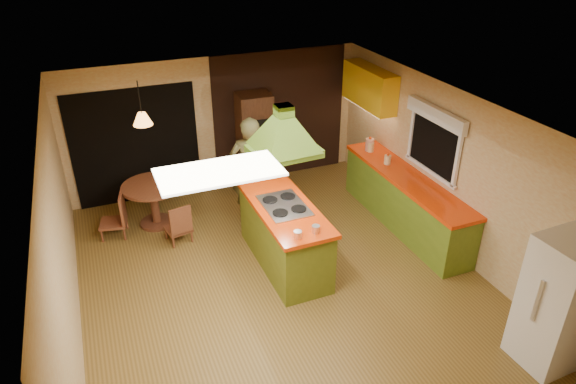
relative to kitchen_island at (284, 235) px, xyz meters
name	(u,v)px	position (x,y,z in m)	size (l,w,h in m)	color
ground	(281,279)	(-0.19, -0.36, -0.50)	(6.50, 6.50, 0.00)	brown
room_walls	(281,204)	(-0.19, -0.36, 0.75)	(5.50, 6.50, 6.50)	beige
ceiling_plane	(280,116)	(-0.19, -0.36, 2.00)	(6.50, 6.50, 0.00)	silver
brick_panel	(280,115)	(1.06, 2.87, 0.75)	(2.64, 0.03, 2.50)	#381E14
nook_opening	(136,146)	(-1.69, 2.87, 0.55)	(2.20, 0.03, 2.10)	black
right_counter	(405,201)	(2.26, 0.24, -0.04)	(0.62, 3.05, 0.92)	olive
upper_cabinets	(369,87)	(2.38, 1.84, 1.45)	(0.34, 1.40, 0.70)	yellow
window_right	(435,130)	(2.51, 0.04, 1.27)	(0.12, 1.35, 1.06)	black
fluor_panel	(219,172)	(-1.29, -1.56, 1.98)	(1.20, 0.60, 0.03)	white
kitchen_island	(284,235)	(0.00, 0.00, 0.00)	(0.82, 2.01, 1.01)	olive
range_hood	(284,123)	(0.00, 0.00, 1.75)	(0.95, 0.71, 0.78)	#557D1F
man	(251,171)	(-0.05, 1.35, 0.44)	(0.69, 0.45, 1.88)	#4F4D29
refrigerator	(559,303)	(2.16, -2.93, 0.33)	(0.68, 0.65, 1.66)	white
wall_oven	(255,141)	(0.44, 2.59, 0.42)	(0.63, 0.62, 1.84)	#4B2A18
dining_table	(154,197)	(-1.61, 1.86, 0.02)	(1.00, 1.00, 0.75)	brown
chair_left	(112,216)	(-2.31, 1.76, -0.13)	(0.41, 0.41, 0.75)	brown
chair_near	(177,222)	(-1.36, 1.21, -0.16)	(0.38, 0.38, 0.68)	brown
pendant_lamp	(142,119)	(-1.61, 1.86, 1.40)	(0.30, 0.30, 0.20)	#FF9E3F
canister_large	(370,145)	(2.21, 1.40, 0.53)	(0.15, 0.15, 0.22)	beige
canister_medium	(371,147)	(2.21, 1.36, 0.50)	(0.12, 0.12, 0.17)	#F9F0C8
canister_small	(388,160)	(2.21, 0.79, 0.49)	(0.12, 0.12, 0.16)	beige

